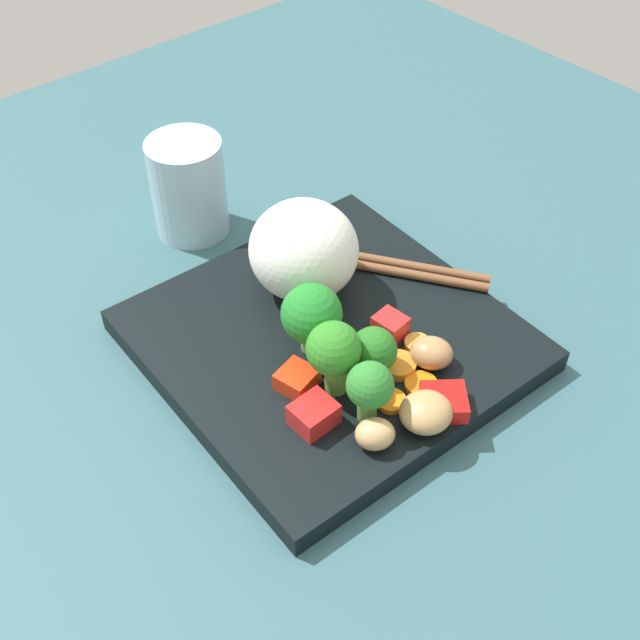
# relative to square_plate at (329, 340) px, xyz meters

# --- Properties ---
(ground_plane) EXTENTS (1.10, 1.10, 0.02)m
(ground_plane) POSITION_rel_square_plate_xyz_m (0.00, 0.00, -0.02)
(ground_plane) COLOR #335D66
(square_plate) EXTENTS (0.28, 0.28, 0.02)m
(square_plate) POSITION_rel_square_plate_xyz_m (0.00, 0.00, 0.00)
(square_plate) COLOR black
(square_plate) RESTS_ON ground_plane
(rice_mound) EXTENTS (0.12, 0.12, 0.08)m
(rice_mound) POSITION_rel_square_plate_xyz_m (-0.02, -0.05, 0.05)
(rice_mound) COLOR white
(rice_mound) RESTS_ON square_plate
(broccoli_floret_0) EXTENTS (0.03, 0.03, 0.05)m
(broccoli_floret_0) POSITION_rel_square_plate_xyz_m (0.04, 0.08, 0.04)
(broccoli_floret_0) COLOR #6AA54A
(broccoli_floret_0) RESTS_ON square_plate
(broccoli_floret_1) EXTENTS (0.04, 0.04, 0.06)m
(broccoli_floret_1) POSITION_rel_square_plate_xyz_m (0.04, 0.04, 0.05)
(broccoli_floret_1) COLOR #68B042
(broccoli_floret_1) RESTS_ON square_plate
(broccoli_floret_2) EXTENTS (0.04, 0.04, 0.04)m
(broccoli_floret_2) POSITION_rel_square_plate_xyz_m (0.01, 0.05, 0.03)
(broccoli_floret_2) COLOR #6EB149
(broccoli_floret_2) RESTS_ON square_plate
(broccoli_floret_3) EXTENTS (0.05, 0.05, 0.06)m
(broccoli_floret_3) POSITION_rel_square_plate_xyz_m (0.02, 0.01, 0.05)
(broccoli_floret_3) COLOR #81B55C
(broccoli_floret_3) RESTS_ON square_plate
(carrot_slice_0) EXTENTS (0.03, 0.03, 0.00)m
(carrot_slice_0) POSITION_rel_square_plate_xyz_m (0.01, 0.08, 0.01)
(carrot_slice_0) COLOR orange
(carrot_slice_0) RESTS_ON square_plate
(carrot_slice_1) EXTENTS (0.03, 0.03, 0.00)m
(carrot_slice_1) POSITION_rel_square_plate_xyz_m (-0.01, 0.09, 0.01)
(carrot_slice_1) COLOR orange
(carrot_slice_1) RESTS_ON square_plate
(carrot_slice_2) EXTENTS (0.02, 0.02, 0.00)m
(carrot_slice_2) POSITION_rel_square_plate_xyz_m (-0.04, 0.06, 0.01)
(carrot_slice_2) COLOR gold
(carrot_slice_2) RESTS_ON square_plate
(carrot_slice_3) EXTENTS (0.04, 0.04, 0.01)m
(carrot_slice_3) POSITION_rel_square_plate_xyz_m (-0.00, 0.03, 0.01)
(carrot_slice_3) COLOR orange
(carrot_slice_3) RESTS_ON square_plate
(carrot_slice_4) EXTENTS (0.04, 0.04, 0.01)m
(carrot_slice_4) POSITION_rel_square_plate_xyz_m (-0.01, 0.06, 0.01)
(carrot_slice_4) COLOR orange
(carrot_slice_4) RESTS_ON square_plate
(pepper_chunk_0) EXTENTS (0.03, 0.03, 0.02)m
(pepper_chunk_0) POSITION_rel_square_plate_xyz_m (0.07, 0.06, 0.02)
(pepper_chunk_0) COLOR red
(pepper_chunk_0) RESTS_ON square_plate
(pepper_chunk_1) EXTENTS (0.02, 0.03, 0.02)m
(pepper_chunk_1) POSITION_rel_square_plate_xyz_m (-0.03, 0.03, 0.02)
(pepper_chunk_1) COLOR red
(pepper_chunk_1) RESTS_ON square_plate
(pepper_chunk_2) EXTENTS (0.03, 0.03, 0.01)m
(pepper_chunk_2) POSITION_rel_square_plate_xyz_m (0.05, 0.03, 0.02)
(pepper_chunk_2) COLOR red
(pepper_chunk_2) RESTS_ON square_plate
(pepper_chunk_4) EXTENTS (0.04, 0.04, 0.01)m
(pepper_chunk_4) POSITION_rel_square_plate_xyz_m (-0.01, 0.11, 0.02)
(pepper_chunk_4) COLOR red
(pepper_chunk_4) RESTS_ON square_plate
(chicken_piece_0) EXTENTS (0.05, 0.05, 0.02)m
(chicken_piece_0) POSITION_rel_square_plate_xyz_m (0.01, 0.11, 0.02)
(chicken_piece_0) COLOR tan
(chicken_piece_0) RESTS_ON square_plate
(chicken_piece_1) EXTENTS (0.04, 0.04, 0.02)m
(chicken_piece_1) POSITION_rel_square_plate_xyz_m (0.05, 0.10, 0.02)
(chicken_piece_1) COLOR tan
(chicken_piece_1) RESTS_ON square_plate
(chicken_piece_2) EXTENTS (0.04, 0.04, 0.02)m
(chicken_piece_2) POSITION_rel_square_plate_xyz_m (-0.04, 0.08, 0.02)
(chicken_piece_2) COLOR tan
(chicken_piece_2) RESTS_ON square_plate
(chopstick_pair) EXTENTS (0.13, 0.18, 0.01)m
(chopstick_pair) POSITION_rel_square_plate_xyz_m (-0.08, -0.04, 0.01)
(chopstick_pair) COLOR brown
(chopstick_pair) RESTS_ON square_plate
(drinking_glass) EXTENTS (0.07, 0.07, 0.09)m
(drinking_glass) POSITION_rel_square_plate_xyz_m (-0.01, -0.20, 0.04)
(drinking_glass) COLOR #ADD1E1
(drinking_glass) RESTS_ON ground_plane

